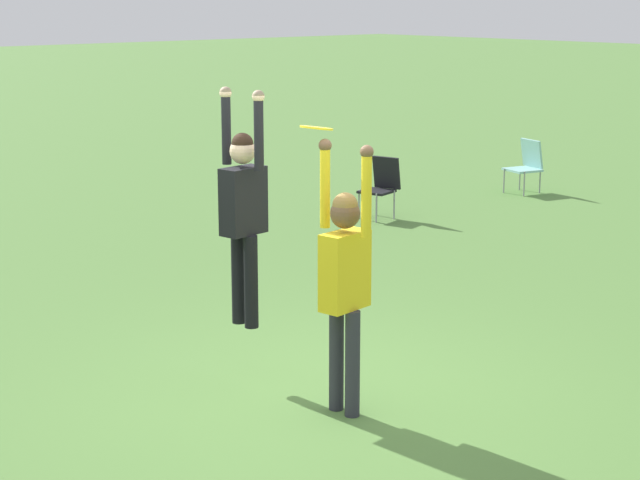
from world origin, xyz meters
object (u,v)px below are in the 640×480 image
Objects in this scene: frisbee at (316,128)px; camping_chair_1 at (527,163)px; person_jumping at (243,203)px; person_defending at (345,272)px; camping_chair_3 at (381,183)px.

frisbee is 0.29× the size of camping_chair_1.
person_defending is (1.10, 0.15, -0.41)m from person_jumping.
frisbee reaches higher than person_defending.
person_jumping is at bearing 111.27° from camping_chair_3.
frisbee is 10.35m from camping_chair_1.
person_defending is at bearing 118.53° from camping_chair_3.
camping_chair_1 is 3.36m from camping_chair_3.
person_jumping reaches higher than camping_chair_1.
camping_chair_3 is (-0.10, -3.36, 0.03)m from camping_chair_1.
person_jumping is at bearing -167.17° from frisbee.
person_jumping reaches higher than camping_chair_3.
camping_chair_3 is at bearing 102.83° from camping_chair_1.
camping_chair_3 reaches higher than camping_chair_1.
person_defending is 8.32× the size of frisbee.
camping_chair_3 is at bearing 28.03° from person_jumping.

